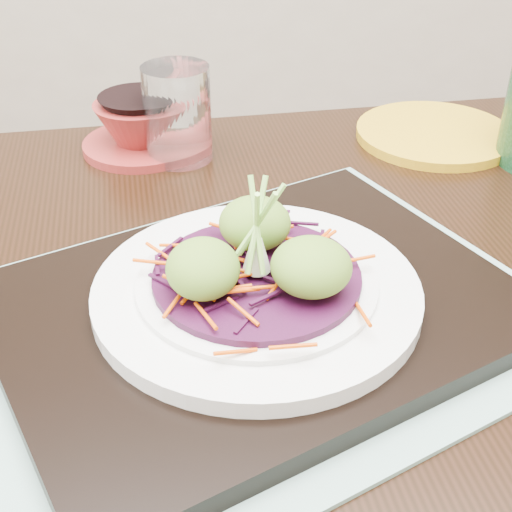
{
  "coord_description": "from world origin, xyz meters",
  "views": [
    {
      "loc": [
        -0.09,
        -0.47,
        1.08
      ],
      "look_at": [
        -0.07,
        0.01,
        0.76
      ],
      "focal_mm": 50.0,
      "sensor_mm": 36.0,
      "label": 1
    }
  ],
  "objects_px": {
    "white_plate": "(257,290)",
    "yellow_plate": "(434,134)",
    "dining_table": "(228,367)",
    "terracotta_bowl_set": "(139,129)",
    "water_glass": "(178,114)",
    "serving_tray": "(257,308)"
  },
  "relations": [
    {
      "from": "white_plate",
      "to": "yellow_plate",
      "type": "distance_m",
      "value": 0.43
    },
    {
      "from": "white_plate",
      "to": "yellow_plate",
      "type": "xyz_separation_m",
      "value": [
        0.23,
        0.36,
        -0.03
      ]
    },
    {
      "from": "serving_tray",
      "to": "terracotta_bowl_set",
      "type": "relative_size",
      "value": 2.58
    },
    {
      "from": "serving_tray",
      "to": "white_plate",
      "type": "height_order",
      "value": "white_plate"
    },
    {
      "from": "water_glass",
      "to": "white_plate",
      "type": "bearing_deg",
      "value": -75.25
    },
    {
      "from": "terracotta_bowl_set",
      "to": "dining_table",
      "type": "bearing_deg",
      "value": -70.09
    },
    {
      "from": "white_plate",
      "to": "water_glass",
      "type": "relative_size",
      "value": 2.39
    },
    {
      "from": "serving_tray",
      "to": "yellow_plate",
      "type": "relative_size",
      "value": 2.09
    },
    {
      "from": "water_glass",
      "to": "yellow_plate",
      "type": "height_order",
      "value": "water_glass"
    },
    {
      "from": "water_glass",
      "to": "terracotta_bowl_set",
      "type": "height_order",
      "value": "water_glass"
    },
    {
      "from": "dining_table",
      "to": "terracotta_bowl_set",
      "type": "distance_m",
      "value": 0.33
    },
    {
      "from": "dining_table",
      "to": "terracotta_bowl_set",
      "type": "height_order",
      "value": "terracotta_bowl_set"
    },
    {
      "from": "dining_table",
      "to": "water_glass",
      "type": "bearing_deg",
      "value": 93.1
    },
    {
      "from": "dining_table",
      "to": "serving_tray",
      "type": "distance_m",
      "value": 0.12
    },
    {
      "from": "serving_tray",
      "to": "white_plate",
      "type": "distance_m",
      "value": 0.02
    },
    {
      "from": "water_glass",
      "to": "dining_table",
      "type": "bearing_deg",
      "value": -78.06
    },
    {
      "from": "white_plate",
      "to": "serving_tray",
      "type": "bearing_deg",
      "value": 0.0
    },
    {
      "from": "serving_tray",
      "to": "yellow_plate",
      "type": "distance_m",
      "value": 0.43
    },
    {
      "from": "white_plate",
      "to": "water_glass",
      "type": "height_order",
      "value": "water_glass"
    },
    {
      "from": "white_plate",
      "to": "terracotta_bowl_set",
      "type": "height_order",
      "value": "terracotta_bowl_set"
    },
    {
      "from": "dining_table",
      "to": "water_glass",
      "type": "xyz_separation_m",
      "value": [
        -0.06,
        0.26,
        0.15
      ]
    },
    {
      "from": "serving_tray",
      "to": "water_glass",
      "type": "height_order",
      "value": "water_glass"
    }
  ]
}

